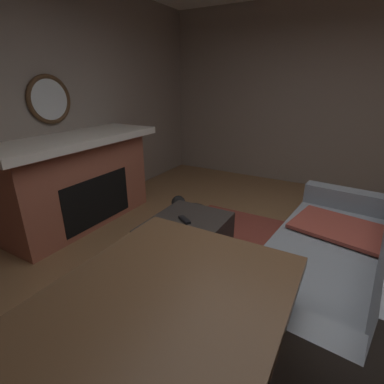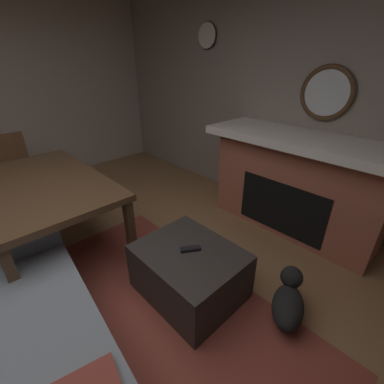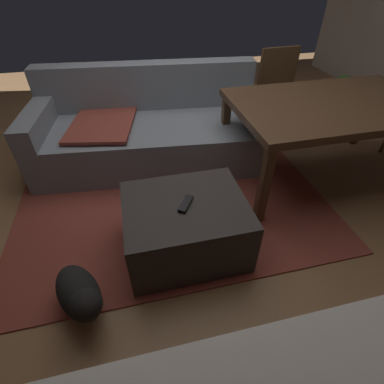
{
  "view_description": "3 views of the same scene",
  "coord_description": "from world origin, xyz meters",
  "px_view_note": "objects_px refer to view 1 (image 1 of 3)",
  "views": [
    {
      "loc": [
        1.8,
        0.32,
        1.64
      ],
      "look_at": [
        -0.08,
        -0.74,
        0.81
      ],
      "focal_mm": 26.69,
      "sensor_mm": 36.0,
      "label": 1
    },
    {
      "loc": [
        -1.42,
        0.19,
        1.76
      ],
      "look_at": [
        -0.12,
        -1.05,
        0.85
      ],
      "focal_mm": 24.64,
      "sensor_mm": 36.0,
      "label": 2
    },
    {
      "loc": [
        -0.52,
        -2.25,
        1.66
      ],
      "look_at": [
        -0.21,
        -0.96,
        0.57
      ],
      "focal_mm": 26.84,
      "sensor_mm": 36.0,
      "label": 3
    }
  ],
  "objects_px": {
    "couch": "(340,271)",
    "small_dog": "(191,210)",
    "tv_remote": "(185,220)",
    "dining_table": "(135,341)",
    "ottoman_coffee_table": "(186,241)",
    "fireplace": "(79,181)",
    "round_wall_mirror": "(50,100)"
  },
  "relations": [
    {
      "from": "tv_remote",
      "to": "small_dog",
      "type": "relative_size",
      "value": 0.34
    },
    {
      "from": "tv_remote",
      "to": "couch",
      "type": "bearing_deg",
      "value": 125.73
    },
    {
      "from": "fireplace",
      "to": "round_wall_mirror",
      "type": "bearing_deg",
      "value": -90.0
    },
    {
      "from": "fireplace",
      "to": "ottoman_coffee_table",
      "type": "distance_m",
      "value": 1.56
    },
    {
      "from": "fireplace",
      "to": "small_dog",
      "type": "bearing_deg",
      "value": 117.08
    },
    {
      "from": "couch",
      "to": "tv_remote",
      "type": "distance_m",
      "value": 1.33
    },
    {
      "from": "ottoman_coffee_table",
      "to": "small_dog",
      "type": "height_order",
      "value": "ottoman_coffee_table"
    },
    {
      "from": "fireplace",
      "to": "small_dog",
      "type": "distance_m",
      "value": 1.37
    },
    {
      "from": "fireplace",
      "to": "round_wall_mirror",
      "type": "relative_size",
      "value": 3.69
    },
    {
      "from": "fireplace",
      "to": "dining_table",
      "type": "height_order",
      "value": "fireplace"
    },
    {
      "from": "dining_table",
      "to": "couch",
      "type": "bearing_deg",
      "value": 154.56
    },
    {
      "from": "round_wall_mirror",
      "to": "ottoman_coffee_table",
      "type": "xyz_separation_m",
      "value": [
        0.08,
        1.81,
        -1.24
      ]
    },
    {
      "from": "round_wall_mirror",
      "to": "dining_table",
      "type": "relative_size",
      "value": 0.32
    },
    {
      "from": "dining_table",
      "to": "fireplace",
      "type": "bearing_deg",
      "value": -125.13
    },
    {
      "from": "fireplace",
      "to": "tv_remote",
      "type": "distance_m",
      "value": 1.52
    },
    {
      "from": "fireplace",
      "to": "small_dog",
      "type": "height_order",
      "value": "fireplace"
    },
    {
      "from": "round_wall_mirror",
      "to": "fireplace",
      "type": "bearing_deg",
      "value": 90.0
    },
    {
      "from": "tv_remote",
      "to": "dining_table",
      "type": "bearing_deg",
      "value": 55.86
    },
    {
      "from": "round_wall_mirror",
      "to": "small_dog",
      "type": "bearing_deg",
      "value": 112.37
    },
    {
      "from": "couch",
      "to": "small_dog",
      "type": "bearing_deg",
      "value": -110.28
    },
    {
      "from": "couch",
      "to": "small_dog",
      "type": "height_order",
      "value": "couch"
    },
    {
      "from": "couch",
      "to": "tv_remote",
      "type": "height_order",
      "value": "couch"
    },
    {
      "from": "fireplace",
      "to": "dining_table",
      "type": "bearing_deg",
      "value": 54.87
    },
    {
      "from": "dining_table",
      "to": "tv_remote",
      "type": "bearing_deg",
      "value": -156.45
    },
    {
      "from": "tv_remote",
      "to": "small_dog",
      "type": "bearing_deg",
      "value": -122.08
    },
    {
      "from": "ottoman_coffee_table",
      "to": "tv_remote",
      "type": "xyz_separation_m",
      "value": [
        0.0,
        -0.01,
        0.23
      ]
    },
    {
      "from": "tv_remote",
      "to": "small_dog",
      "type": "height_order",
      "value": "tv_remote"
    },
    {
      "from": "small_dog",
      "to": "dining_table",
      "type": "bearing_deg",
      "value": 24.23
    },
    {
      "from": "ottoman_coffee_table",
      "to": "fireplace",
      "type": "bearing_deg",
      "value": -93.16
    },
    {
      "from": "couch",
      "to": "ottoman_coffee_table",
      "type": "distance_m",
      "value": 1.31
    },
    {
      "from": "dining_table",
      "to": "round_wall_mirror",
      "type": "bearing_deg",
      "value": -121.8
    },
    {
      "from": "couch",
      "to": "small_dog",
      "type": "distance_m",
      "value": 1.77
    }
  ]
}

